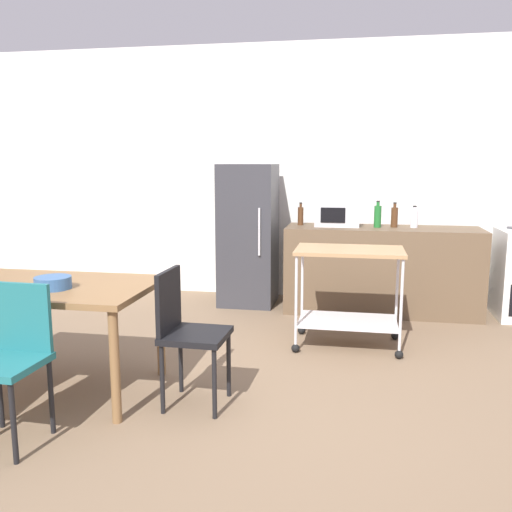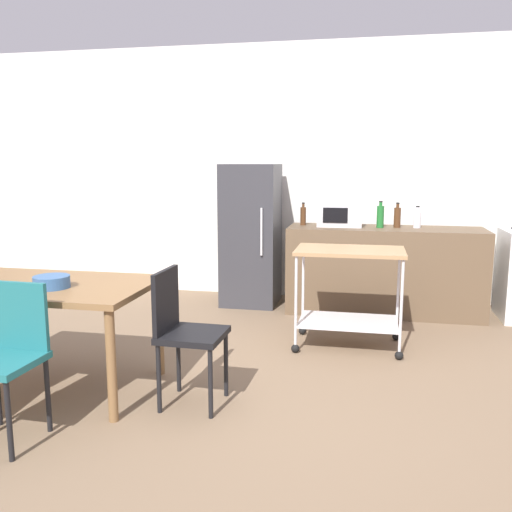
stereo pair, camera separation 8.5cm
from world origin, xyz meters
name	(u,v)px [view 1 (the left image)]	position (x,y,z in m)	size (l,w,h in m)	color
ground_plane	(250,412)	(0.00, 0.00, 0.00)	(12.00, 12.00, 0.00)	brown
back_wall	(303,173)	(0.00, 3.20, 1.45)	(8.40, 0.12, 2.90)	silver
kitchen_counter	(381,270)	(0.90, 2.60, 0.45)	(2.00, 0.64, 0.90)	brown
dining_table	(43,295)	(-1.46, 0.11, 0.67)	(1.50, 0.90, 0.75)	brown
chair_black	(186,327)	(-0.43, 0.05, 0.52)	(0.41, 0.41, 0.89)	black
chair_teal	(10,352)	(-1.26, -0.58, 0.52)	(0.41, 0.41, 0.89)	#1E666B
refrigerator	(248,235)	(-0.55, 2.70, 0.78)	(0.60, 0.63, 1.55)	#333338
kitchen_cart	(349,281)	(0.58, 1.41, 0.57)	(0.91, 0.57, 0.85)	#A37A51
bottle_soda	(301,215)	(0.03, 2.68, 1.00)	(0.06, 0.06, 0.24)	#4C2D19
microwave	(337,214)	(0.42, 2.66, 1.03)	(0.46, 0.35, 0.26)	silver
bottle_sesame_oil	(378,216)	(0.84, 2.60, 1.02)	(0.07, 0.07, 0.28)	#1E6628
bottle_vinegar	(394,217)	(1.01, 2.65, 1.01)	(0.07, 0.07, 0.26)	#4C2D19
bottle_sparkling_water	(414,218)	(1.21, 2.66, 0.99)	(0.08, 0.08, 0.23)	silver
fruit_bowl	(53,283)	(-1.31, -0.01, 0.79)	(0.24, 0.24, 0.08)	#33598C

